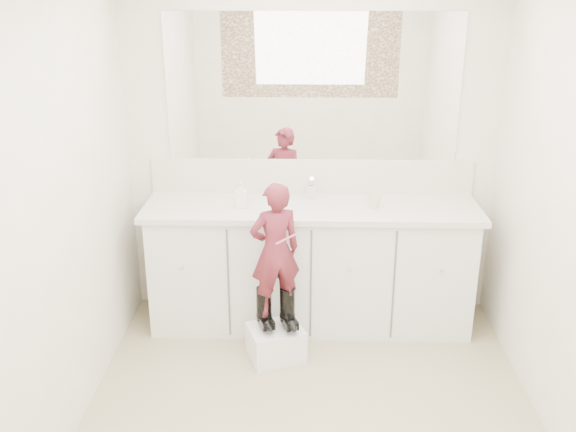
{
  "coord_description": "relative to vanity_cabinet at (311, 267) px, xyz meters",
  "views": [
    {
      "loc": [
        -0.05,
        -2.89,
        2.35
      ],
      "look_at": [
        -0.15,
        0.89,
        0.94
      ],
      "focal_mm": 40.0,
      "sensor_mm": 36.0,
      "label": 1
    }
  ],
  "objects": [
    {
      "name": "faucet",
      "position": [
        0.0,
        0.15,
        0.52
      ],
      "size": [
        0.08,
        0.08,
        0.1
      ],
      "primitive_type": "cylinder",
      "color": "silver",
      "rests_on": "countertop"
    },
    {
      "name": "countertop",
      "position": [
        0.0,
        -0.01,
        0.45
      ],
      "size": [
        2.28,
        0.58,
        0.04
      ],
      "primitive_type": "cube",
      "color": "beige",
      "rests_on": "vanity_cabinet"
    },
    {
      "name": "backsplash",
      "position": [
        0.0,
        0.26,
        0.59
      ],
      "size": [
        2.28,
        0.03,
        0.25
      ],
      "primitive_type": "cube",
      "color": "beige",
      "rests_on": "countertop"
    },
    {
      "name": "dot_panel",
      "position": [
        0.0,
        -2.71,
        1.22
      ],
      "size": [
        2.0,
        0.01,
        1.2
      ],
      "primitive_type": "cube",
      "color": "#472819",
      "rests_on": "wall_front"
    },
    {
      "name": "cup",
      "position": [
        0.42,
        -0.03,
        0.51
      ],
      "size": [
        0.11,
        0.11,
        0.09
      ],
      "primitive_type": "imported",
      "rotation": [
        0.0,
        0.0,
        -0.16
      ],
      "color": "beige",
      "rests_on": "countertop"
    },
    {
      "name": "boot_right",
      "position": [
        -0.15,
        -0.48,
        -0.07
      ],
      "size": [
        0.16,
        0.21,
        0.28
      ],
      "primitive_type": null,
      "rotation": [
        0.0,
        0.0,
        0.35
      ],
      "color": "black",
      "rests_on": "step_stool"
    },
    {
      "name": "boot_left",
      "position": [
        -0.3,
        -0.48,
        -0.07
      ],
      "size": [
        0.16,
        0.21,
        0.28
      ],
      "primitive_type": null,
      "rotation": [
        0.0,
        0.0,
        0.35
      ],
      "color": "black",
      "rests_on": "step_stool"
    },
    {
      "name": "soap_bottle",
      "position": [
        -0.47,
        -0.04,
        0.55
      ],
      "size": [
        0.08,
        0.09,
        0.18
      ],
      "primitive_type": "imported",
      "rotation": [
        0.0,
        0.0,
        0.07
      ],
      "color": "white",
      "rests_on": "countertop"
    },
    {
      "name": "toddler",
      "position": [
        -0.23,
        -0.48,
        0.33
      ],
      "size": [
        0.38,
        0.31,
        0.88
      ],
      "primitive_type": "imported",
      "rotation": [
        0.0,
        0.0,
        3.49
      ],
      "color": "#A03147",
      "rests_on": "step_stool"
    },
    {
      "name": "vanity_cabinet",
      "position": [
        0.0,
        0.0,
        0.0
      ],
      "size": [
        2.2,
        0.55,
        0.85
      ],
      "primitive_type": "cube",
      "color": "silver",
      "rests_on": "floor"
    },
    {
      "name": "wall_left",
      "position": [
        -1.3,
        -1.23,
        0.78
      ],
      "size": [
        0.0,
        3.0,
        3.0
      ],
      "primitive_type": "plane",
      "rotation": [
        1.57,
        0.0,
        1.57
      ],
      "color": "beige",
      "rests_on": "floor"
    },
    {
      "name": "wall_back",
      "position": [
        0.0,
        0.27,
        0.77
      ],
      "size": [
        2.6,
        0.0,
        2.6
      ],
      "primitive_type": "plane",
      "rotation": [
        1.57,
        0.0,
        0.0
      ],
      "color": "beige",
      "rests_on": "floor"
    },
    {
      "name": "mirror",
      "position": [
        0.0,
        0.26,
        1.22
      ],
      "size": [
        2.0,
        0.02,
        1.0
      ],
      "primitive_type": "cube",
      "color": "white",
      "rests_on": "wall_back"
    },
    {
      "name": "toothbrush",
      "position": [
        -0.16,
        -0.55,
        0.44
      ],
      "size": [
        0.13,
        0.06,
        0.06
      ],
      "primitive_type": "cylinder",
      "rotation": [
        0.0,
        1.22,
        0.35
      ],
      "color": "#D4528D",
      "rests_on": "toddler"
    },
    {
      "name": "step_stool",
      "position": [
        -0.23,
        -0.49,
        -0.32
      ],
      "size": [
        0.41,
        0.38,
        0.22
      ],
      "primitive_type": "cube",
      "rotation": [
        0.0,
        0.0,
        0.35
      ],
      "color": "white",
      "rests_on": "floor"
    },
    {
      "name": "floor",
      "position": [
        0.0,
        -1.23,
        -0.42
      ],
      "size": [
        3.0,
        3.0,
        0.0
      ],
      "primitive_type": "plane",
      "color": "#958862",
      "rests_on": "ground"
    }
  ]
}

